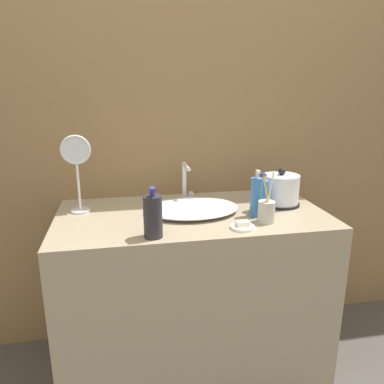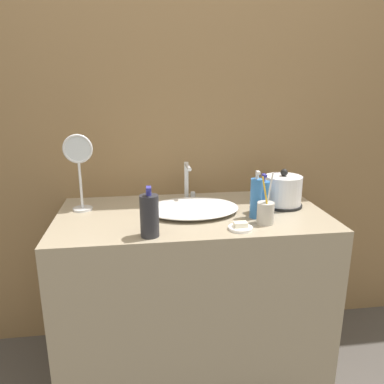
{
  "view_description": "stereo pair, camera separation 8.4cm",
  "coord_description": "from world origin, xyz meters",
  "views": [
    {
      "loc": [
        -0.31,
        -1.28,
        1.38
      ],
      "look_at": [
        -0.0,
        0.32,
        0.91
      ],
      "focal_mm": 35.0,
      "sensor_mm": 36.0,
      "label": 1
    },
    {
      "loc": [
        -0.22,
        -1.29,
        1.38
      ],
      "look_at": [
        -0.0,
        0.32,
        0.91
      ],
      "focal_mm": 35.0,
      "sensor_mm": 36.0,
      "label": 2
    }
  ],
  "objects": [
    {
      "name": "wall_back",
      "position": [
        0.0,
        0.65,
        1.3
      ],
      "size": [
        6.0,
        0.04,
        2.6
      ],
      "color": "olive",
      "rests_on": "ground_plane"
    },
    {
      "name": "vanity_counter",
      "position": [
        0.0,
        0.32,
        0.4
      ],
      "size": [
        1.22,
        0.63,
        0.81
      ],
      "color": "gray",
      "rests_on": "ground_plane"
    },
    {
      "name": "sink_basin",
      "position": [
        -0.0,
        0.33,
        0.83
      ],
      "size": [
        0.43,
        0.32,
        0.04
      ],
      "color": "white",
      "rests_on": "vanity_counter"
    },
    {
      "name": "faucet",
      "position": [
        0.0,
        0.51,
        0.92
      ],
      "size": [
        0.06,
        0.14,
        0.2
      ],
      "color": "silver",
      "rests_on": "vanity_counter"
    },
    {
      "name": "electric_kettle",
      "position": [
        0.45,
        0.36,
        0.88
      ],
      "size": [
        0.19,
        0.19,
        0.18
      ],
      "color": "black",
      "rests_on": "vanity_counter"
    },
    {
      "name": "toothbrush_cup",
      "position": [
        0.29,
        0.14,
        0.86
      ],
      "size": [
        0.07,
        0.07,
        0.22
      ],
      "color": "#B7B2A8",
      "rests_on": "vanity_counter"
    },
    {
      "name": "lotion_bottle",
      "position": [
        0.27,
        0.22,
        0.9
      ],
      "size": [
        0.05,
        0.05,
        0.21
      ],
      "color": "#3370B7",
      "rests_on": "vanity_counter"
    },
    {
      "name": "shampoo_bottle",
      "position": [
        -0.2,
        0.07,
        0.89
      ],
      "size": [
        0.07,
        0.07,
        0.2
      ],
      "color": "#28282D",
      "rests_on": "vanity_counter"
    },
    {
      "name": "mouthwash_bottle",
      "position": [
        0.32,
        0.29,
        0.88
      ],
      "size": [
        0.06,
        0.06,
        0.18
      ],
      "color": "#3370B7",
      "rests_on": "vanity_counter"
    },
    {
      "name": "soap_dish",
      "position": [
        0.17,
        0.09,
        0.82
      ],
      "size": [
        0.1,
        0.1,
        0.03
      ],
      "color": "white",
      "rests_on": "vanity_counter"
    },
    {
      "name": "vanity_mirror",
      "position": [
        -0.5,
        0.43,
        1.02
      ],
      "size": [
        0.13,
        0.09,
        0.36
      ],
      "color": "silver",
      "rests_on": "vanity_counter"
    }
  ]
}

